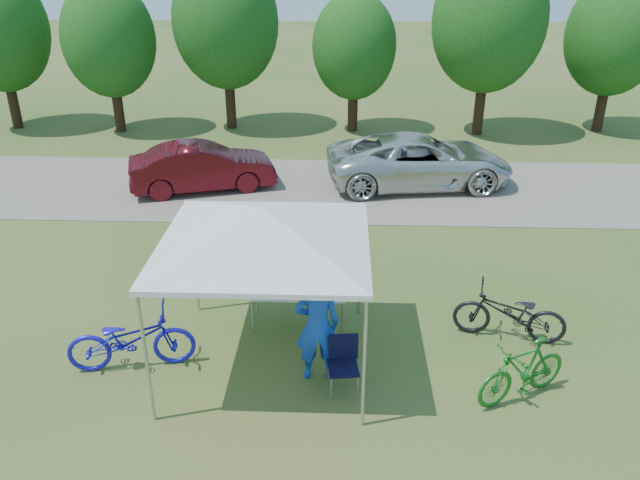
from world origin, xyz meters
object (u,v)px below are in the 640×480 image
object	(u,v)px
minivan	(419,160)
bike_dark	(510,314)
folding_table	(298,293)
bike_blue	(131,339)
bike_green	(523,371)
cooler	(277,281)
cyclist	(317,325)
sedan	(203,167)
folding_chair	(343,359)

from	to	relation	value
minivan	bike_dark	bearing A→B (deg)	178.04
folding_table	minivan	world-z (taller)	minivan
bike_blue	minivan	size ratio (longest dim) A/B	0.39
bike_blue	bike_green	size ratio (longest dim) A/B	1.23
cooler	bike_blue	distance (m)	2.63
cyclist	cooler	bearing A→B (deg)	-70.33
folding_table	sedan	world-z (taller)	sedan
cyclist	minivan	world-z (taller)	cyclist
folding_table	bike_green	xyz separation A→B (m)	(3.48, -1.90, -0.15)
folding_table	minivan	xyz separation A→B (m)	(2.90, 7.28, 0.10)
minivan	cyclist	bearing A→B (deg)	156.48
bike_green	bike_dark	size ratio (longest dim) A/B	0.86
folding_table	sedan	bearing A→B (deg)	114.90
bike_blue	bike_dark	size ratio (longest dim) A/B	1.06
bike_green	bike_dark	bearing A→B (deg)	145.02
sedan	bike_green	bearing A→B (deg)	-159.76
cooler	bike_green	distance (m)	4.31
cooler	bike_dark	world-z (taller)	cooler
minivan	folding_table	bearing A→B (deg)	150.64
cooler	minivan	xyz separation A→B (m)	(3.27, 7.28, -0.13)
bike_green	minivan	xyz separation A→B (m)	(-0.58, 9.19, 0.24)
cooler	cyclist	size ratio (longest dim) A/B	0.27
bike_dark	sedan	distance (m)	9.76
folding_chair	bike_green	size ratio (longest dim) A/B	0.54
cyclist	sedan	distance (m)	8.92
sedan	folding_table	bearing A→B (deg)	-172.32
bike_dark	bike_green	bearing A→B (deg)	5.97
cooler	bike_blue	bearing A→B (deg)	-148.25
cyclist	minivan	distance (m)	9.14
cyclist	bike_dark	size ratio (longest dim) A/B	1.01
cyclist	bike_green	distance (m)	3.14
bike_green	cyclist	bearing A→B (deg)	-125.92
folding_table	cyclist	distance (m)	1.59
folding_chair	bike_green	bearing A→B (deg)	-10.19
folding_chair	minivan	xyz separation A→B (m)	(2.09, 9.03, 0.22)
folding_table	folding_chair	size ratio (longest dim) A/B	1.88
cooler	cyclist	xyz separation A→B (m)	(0.77, -1.50, 0.09)
folding_table	cyclist	bearing A→B (deg)	-75.06
minivan	folding_chair	bearing A→B (deg)	159.31
folding_table	sedan	distance (m)	7.38
folding_table	folding_chair	bearing A→B (deg)	-65.19
folding_chair	sedan	bearing A→B (deg)	108.03
minivan	sedan	xyz separation A→B (m)	(-6.01, -0.59, -0.07)
bike_green	folding_table	bearing A→B (deg)	-147.19
bike_blue	minivan	world-z (taller)	minivan
folding_chair	bike_dark	size ratio (longest dim) A/B	0.46
bike_blue	folding_chair	bearing A→B (deg)	-107.97
cooler	minivan	world-z (taller)	minivan
cyclist	sedan	world-z (taller)	cyclist
bike_green	sedan	world-z (taller)	sedan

